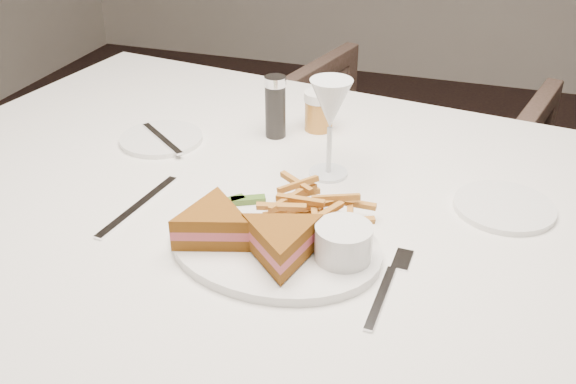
# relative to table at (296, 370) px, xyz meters

# --- Properties ---
(table) EXTENTS (1.65, 1.22, 0.75)m
(table) POSITION_rel_table_xyz_m (0.00, 0.00, 0.00)
(table) COLOR silver
(table) RESTS_ON ground
(chair_far) EXTENTS (0.85, 0.81, 0.73)m
(chair_far) POSITION_rel_table_xyz_m (0.05, 0.82, -0.01)
(chair_far) COLOR #4A372D
(chair_far) RESTS_ON ground
(table_setting) EXTENTS (0.80, 0.68, 0.18)m
(table_setting) POSITION_rel_table_xyz_m (0.01, -0.04, 0.41)
(table_setting) COLOR white
(table_setting) RESTS_ON table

